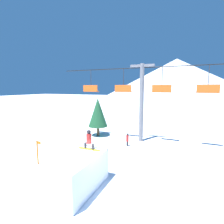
{
  "coord_description": "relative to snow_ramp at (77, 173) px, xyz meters",
  "views": [
    {
      "loc": [
        4.55,
        -7.74,
        5.55
      ],
      "look_at": [
        -0.74,
        4.52,
        3.67
      ],
      "focal_mm": 28.0,
      "sensor_mm": 36.0,
      "label": 1
    }
  ],
  "objects": [
    {
      "name": "snow_ramp",
      "position": [
        0.0,
        0.0,
        0.0
      ],
      "size": [
        2.09,
        3.67,
        1.87
      ],
      "color": "white",
      "rests_on": "ground_plane"
    },
    {
      "name": "trail_marker",
      "position": [
        -4.46,
        1.54,
        0.0
      ],
      "size": [
        0.41,
        0.1,
        1.76
      ],
      "color": "orange",
      "rests_on": "ground_plane"
    },
    {
      "name": "pine_tree_near",
      "position": [
        -4.02,
        10.06,
        1.79
      ],
      "size": [
        2.2,
        2.2,
        4.37
      ],
      "color": "#4C3823",
      "rests_on": "ground_plane"
    },
    {
      "name": "snowboarder",
      "position": [
        0.06,
        1.24,
        1.52
      ],
      "size": [
        1.48,
        0.31,
        1.2
      ],
      "color": "yellow",
      "rests_on": "snow_ramp"
    },
    {
      "name": "chairlift",
      "position": [
        1.03,
        9.98,
        3.8
      ],
      "size": [
        18.39,
        0.44,
        7.89
      ],
      "color": "slate",
      "rests_on": "ground_plane"
    },
    {
      "name": "ground_plane",
      "position": [
        0.74,
        0.31,
        -0.94
      ],
      "size": [
        220.0,
        220.0,
        0.0
      ],
      "primitive_type": "plane",
      "color": "white"
    },
    {
      "name": "distant_skier",
      "position": [
        0.26,
        7.94,
        -0.27
      ],
      "size": [
        0.24,
        0.24,
        1.23
      ],
      "color": "black",
      "rests_on": "ground_plane"
    },
    {
      "name": "mountain_ridge",
      "position": [
        0.74,
        67.37,
        7.42
      ],
      "size": [
        64.51,
        64.51,
        16.71
      ],
      "color": "silver",
      "rests_on": "ground_plane"
    }
  ]
}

